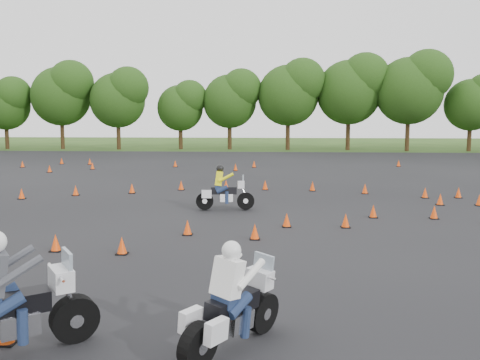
% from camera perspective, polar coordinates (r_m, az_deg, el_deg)
% --- Properties ---
extents(ground, '(140.00, 140.00, 0.00)m').
position_cam_1_polar(ground, '(16.83, -0.88, -5.72)').
color(ground, '#2D5119').
rests_on(ground, ground).
extents(asphalt_pad, '(62.00, 62.00, 0.00)m').
position_cam_1_polar(asphalt_pad, '(22.70, 0.32, -2.38)').
color(asphalt_pad, black).
rests_on(asphalt_pad, ground).
extents(treeline, '(87.19, 32.40, 10.75)m').
position_cam_1_polar(treeline, '(51.42, 5.74, 8.10)').
color(treeline, '#224213').
rests_on(treeline, ground).
extents(traffic_cones, '(36.03, 32.95, 0.45)m').
position_cam_1_polar(traffic_cones, '(22.15, 0.21, -2.03)').
color(traffic_cones, '#FC490A').
rests_on(traffic_cones, asphalt_pad).
extents(rider_grey, '(2.56, 2.24, 2.02)m').
position_cam_1_polar(rider_grey, '(9.00, -23.13, -10.95)').
color(rider_grey, '#42434A').
rests_on(rider_grey, ground).
extents(rider_yellow, '(2.32, 0.91, 1.75)m').
position_cam_1_polar(rider_yellow, '(20.70, -1.59, -0.85)').
color(rider_yellow, '#F6F115').
rests_on(rider_yellow, ground).
extents(rider_white, '(1.89, 2.36, 1.81)m').
position_cam_1_polar(rider_white, '(8.56, -0.99, -12.04)').
color(rider_white, white).
rests_on(rider_white, ground).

